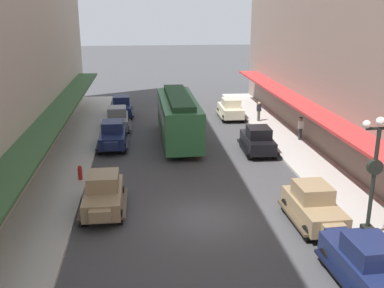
{
  "coord_description": "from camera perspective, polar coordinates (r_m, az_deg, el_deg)",
  "views": [
    {
      "loc": [
        -2.72,
        -18.68,
        9.35
      ],
      "look_at": [
        0.0,
        6.0,
        1.8
      ],
      "focal_mm": 42.08,
      "sensor_mm": 36.0,
      "label": 1
    }
  ],
  "objects": [
    {
      "name": "parked_car_2",
      "position": [
        17.17,
        21.16,
        -13.67
      ],
      "size": [
        2.29,
        4.31,
        1.84
      ],
      "color": "#19234C",
      "rests_on": "ground"
    },
    {
      "name": "sidewalk_left",
      "position": [
        21.4,
        -18.8,
        -9.75
      ],
      "size": [
        3.0,
        60.0,
        0.15
      ],
      "primitive_type": "cube",
      "color": "#B7B5AD",
      "rests_on": "ground"
    },
    {
      "name": "parked_car_0",
      "position": [
        21.79,
        -11.16,
        -6.12
      ],
      "size": [
        2.16,
        4.27,
        1.84
      ],
      "color": "#997F5B",
      "rests_on": "ground"
    },
    {
      "name": "pedestrian_2",
      "position": [
        33.36,
        13.59,
        1.96
      ],
      "size": [
        0.36,
        0.28,
        1.67
      ],
      "color": "#2D2D33",
      "rests_on": "sidewalk_right"
    },
    {
      "name": "sidewalk_right",
      "position": [
        23.23,
        20.64,
        -7.79
      ],
      "size": [
        3.0,
        60.0,
        0.15
      ],
      "primitive_type": "cube",
      "color": "#B7B5AD",
      "rests_on": "ground"
    },
    {
      "name": "parked_car_7",
      "position": [
        39.4,
        4.91,
        4.53
      ],
      "size": [
        2.17,
        4.27,
        1.84
      ],
      "color": "beige",
      "rests_on": "ground"
    },
    {
      "name": "parked_car_6",
      "position": [
        31.51,
        -10.01,
        1.18
      ],
      "size": [
        2.14,
        4.26,
        1.84
      ],
      "color": "#19234C",
      "rests_on": "ground"
    },
    {
      "name": "parked_car_3",
      "position": [
        40.52,
        -8.91,
        4.74
      ],
      "size": [
        2.21,
        4.28,
        1.84
      ],
      "color": "#19234C",
      "rests_on": "ground"
    },
    {
      "name": "parked_car_4",
      "position": [
        36.0,
        -9.47,
        3.18
      ],
      "size": [
        2.25,
        4.3,
        1.84
      ],
      "color": "slate",
      "rests_on": "ground"
    },
    {
      "name": "fire_hydrant",
      "position": [
        25.82,
        -14.01,
        -3.51
      ],
      "size": [
        0.24,
        0.24,
        0.82
      ],
      "color": "#B21E19",
      "rests_on": "sidewalk_left"
    },
    {
      "name": "pedestrian_1",
      "position": [
        38.37,
        8.47,
        4.14
      ],
      "size": [
        0.36,
        0.24,
        1.64
      ],
      "color": "#4C4238",
      "rests_on": "sidewalk_right"
    },
    {
      "name": "parked_car_1",
      "position": [
        30.22,
        8.33,
        0.58
      ],
      "size": [
        2.26,
        4.3,
        1.84
      ],
      "color": "black",
      "rests_on": "ground"
    },
    {
      "name": "ground_plane",
      "position": [
        21.07,
        1.81,
        -9.45
      ],
      "size": [
        200.0,
        200.0,
        0.0
      ],
      "primitive_type": "plane",
      "color": "#424244"
    },
    {
      "name": "parked_car_5",
      "position": [
        20.88,
        15.15,
        -7.46
      ],
      "size": [
        2.2,
        4.28,
        1.84
      ],
      "color": "#997F5B",
      "rests_on": "ground"
    },
    {
      "name": "lamp_post_with_clock",
      "position": [
        19.49,
        22.08,
        -3.45
      ],
      "size": [
        1.42,
        0.44,
        5.16
      ],
      "color": "black",
      "rests_on": "sidewalk_right"
    },
    {
      "name": "streetcar",
      "position": [
        32.27,
        -1.73,
        3.56
      ],
      "size": [
        2.65,
        9.63,
        3.46
      ],
      "color": "#33723F",
      "rests_on": "ground"
    }
  ]
}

